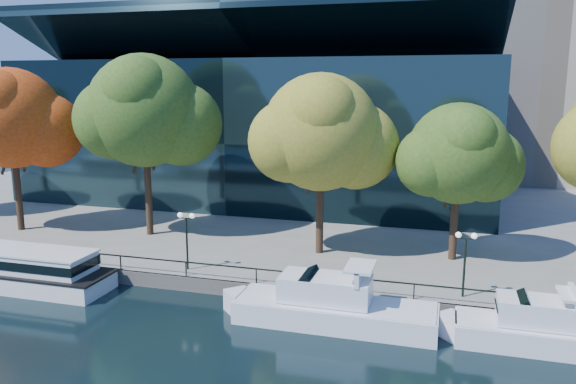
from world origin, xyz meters
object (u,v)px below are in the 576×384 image
(cruiser_far, at_px, (538,328))
(tree_1, at_px, (12,121))
(cruiser_near, at_px, (326,305))
(tree_2, at_px, (146,113))
(tree_4, at_px, (460,156))
(lamp_1, at_px, (186,228))
(lamp_2, at_px, (465,249))
(tour_boat, at_px, (0,265))
(tree_3, at_px, (323,135))

(cruiser_far, bearing_deg, tree_1, 167.03)
(cruiser_near, relative_size, tree_2, 0.85)
(tree_4, bearing_deg, tree_2, -179.89)
(tree_1, height_order, lamp_1, tree_1)
(cruiser_near, relative_size, lamp_2, 3.19)
(tour_boat, distance_m, tree_2, 15.92)
(cruiser_far, xyz_separation_m, tree_3, (-13.96, 10.07, 8.92))
(tour_boat, bearing_deg, tree_1, 124.05)
(cruiser_near, distance_m, tree_3, 13.77)
(tree_2, bearing_deg, tree_3, -4.19)
(tree_4, bearing_deg, cruiser_far, -69.35)
(tour_boat, distance_m, lamp_2, 31.04)
(tour_boat, height_order, tree_2, tree_2)
(cruiser_far, relative_size, tree_4, 0.91)
(tree_2, distance_m, tree_4, 24.97)
(tour_boat, xyz_separation_m, lamp_1, (12.37, 3.81, 2.61))
(tree_1, bearing_deg, cruiser_near, -17.97)
(cruiser_far, distance_m, lamp_1, 22.57)
(cruiser_far, relative_size, tree_2, 0.69)
(tree_4, height_order, lamp_2, tree_4)
(cruiser_near, bearing_deg, tree_4, 57.94)
(cruiser_far, distance_m, tree_2, 32.77)
(tree_2, distance_m, lamp_2, 27.38)
(lamp_1, bearing_deg, tree_2, 133.34)
(cruiser_far, height_order, tree_3, tree_3)
(tree_1, relative_size, tree_3, 1.04)
(tour_boat, relative_size, tree_3, 1.25)
(cruiser_near, height_order, tree_1, tree_1)
(tree_2, xyz_separation_m, lamp_2, (25.32, -7.42, -7.31))
(tour_boat, xyz_separation_m, lamp_2, (30.69, 3.81, 2.61))
(tour_boat, height_order, cruiser_far, cruiser_far)
(cruiser_far, height_order, tree_1, tree_1)
(cruiser_far, bearing_deg, tree_2, 158.97)
(tour_boat, bearing_deg, lamp_1, 17.13)
(cruiser_near, distance_m, tree_4, 15.38)
(tour_boat, distance_m, tree_1, 14.68)
(tour_boat, bearing_deg, tree_2, 64.43)
(cruiser_far, height_order, tree_2, tree_2)
(cruiser_far, bearing_deg, lamp_2, 134.93)
(tour_boat, bearing_deg, cruiser_near, -0.25)
(tree_1, xyz_separation_m, lamp_2, (37.08, -5.65, -6.61))
(tree_1, height_order, tree_2, tree_2)
(tree_2, relative_size, lamp_1, 3.76)
(tree_2, bearing_deg, cruiser_near, -32.61)
(tree_3, bearing_deg, cruiser_far, -35.80)
(tree_3, distance_m, tree_4, 9.89)
(tree_3, bearing_deg, tree_4, 6.76)
(tree_3, height_order, lamp_1, tree_3)
(tree_1, distance_m, tree_2, 11.92)
(tour_boat, distance_m, lamp_1, 13.21)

